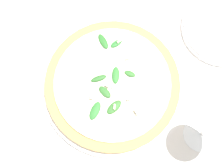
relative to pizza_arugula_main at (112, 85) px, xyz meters
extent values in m
plane|color=silver|center=(-0.03, 0.00, -0.02)|extent=(6.00, 6.00, 0.00)
cylinder|color=white|center=(0.00, 0.00, -0.01)|extent=(0.33, 0.33, 0.01)
cylinder|color=tan|center=(0.00, 0.00, 0.00)|extent=(0.31, 0.31, 0.02)
cylinder|color=silver|center=(0.00, 0.00, 0.02)|extent=(0.26, 0.26, 0.01)
ellipsoid|color=#2C702D|center=(0.01, -0.07, 0.02)|extent=(0.03, 0.05, 0.01)
ellipsoid|color=#2D712C|center=(0.00, 0.02, 0.02)|extent=(0.04, 0.04, 0.01)
ellipsoid|color=#296F2D|center=(-0.05, 0.08, 0.02)|extent=(0.02, 0.03, 0.01)
ellipsoid|color=#316729|center=(0.04, -0.04, 0.02)|extent=(0.03, 0.04, 0.01)
ellipsoid|color=#2D6428|center=(0.00, -0.03, 0.02)|extent=(0.04, 0.02, 0.01)
ellipsoid|color=#286927|center=(-0.08, 0.07, 0.02)|extent=(0.04, 0.03, 0.01)
ellipsoid|color=#2B6227|center=(-0.03, -0.01, 0.02)|extent=(0.03, 0.04, 0.01)
ellipsoid|color=#316B2B|center=(0.02, 0.04, 0.02)|extent=(0.03, 0.02, 0.01)
cube|color=#EFE5C6|center=(0.04, -0.04, 0.03)|extent=(0.01, 0.01, 0.01)
cube|color=#EFE5C6|center=(0.06, 0.00, 0.03)|extent=(0.01, 0.00, 0.00)
cube|color=#EFE5C6|center=(0.00, -0.01, 0.03)|extent=(0.01, 0.00, 0.01)
cube|color=#EFE5C6|center=(0.05, -0.01, 0.03)|extent=(0.01, 0.01, 0.01)
cube|color=#EFE5C6|center=(0.01, -0.01, 0.03)|extent=(0.01, 0.01, 0.00)
cube|color=#EFE5C6|center=(-0.05, 0.09, 0.03)|extent=(0.01, 0.01, 0.01)
cube|color=#EFE5C6|center=(-0.02, -0.05, 0.03)|extent=(0.01, 0.01, 0.01)
cube|color=#EFE5C6|center=(0.08, -0.02, 0.03)|extent=(0.01, 0.01, 0.01)
cube|color=#EFE5C6|center=(-0.01, 0.07, 0.03)|extent=(0.01, 0.01, 0.01)
cylinder|color=white|center=(0.23, 0.03, -0.01)|extent=(0.08, 0.08, 0.00)
cylinder|color=white|center=(0.23, 0.03, 0.02)|extent=(0.01, 0.01, 0.07)
cone|color=white|center=(0.23, 0.03, 0.10)|extent=(0.08, 0.08, 0.08)
cylinder|color=white|center=(0.23, 0.03, 0.08)|extent=(0.05, 0.05, 0.03)
cylinder|color=white|center=(0.13, 0.28, -0.01)|extent=(0.20, 0.20, 0.01)
torus|color=white|center=(0.13, 0.28, 0.00)|extent=(0.19, 0.19, 0.01)
camera|label=1|loc=(0.10, -0.14, 0.70)|focal=50.00mm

